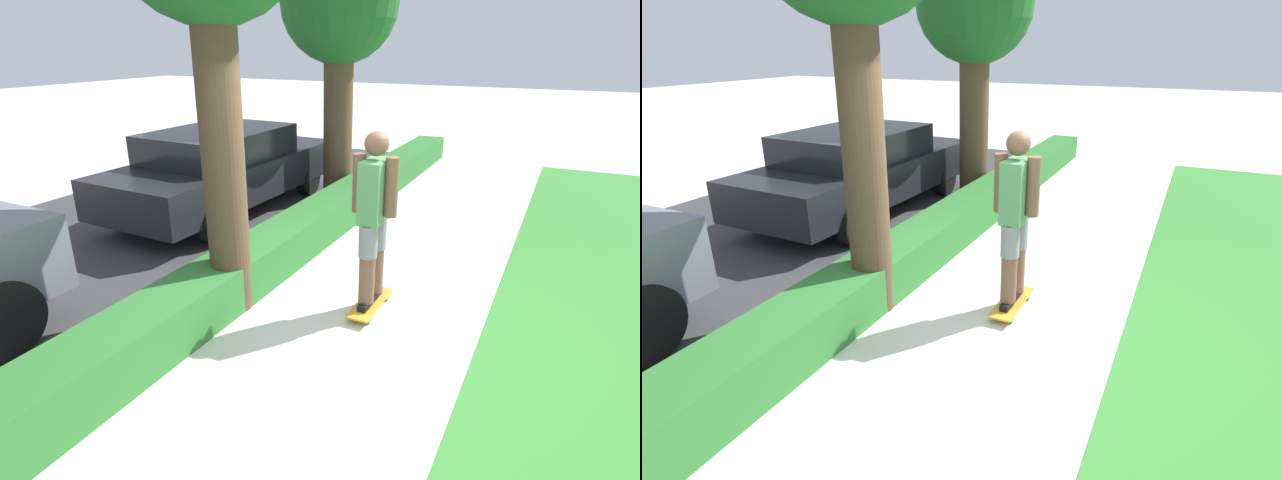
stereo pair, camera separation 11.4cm
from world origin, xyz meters
TOP-DOWN VIEW (x-y plane):
  - ground_plane at (0.00, 0.00)m, footprint 60.00×60.00m
  - street_asphalt at (0.00, 4.20)m, footprint 16.62×5.00m
  - hedge_row at (0.00, 1.60)m, footprint 16.62×0.60m
  - skateboard at (0.47, 0.15)m, footprint 0.79×0.24m
  - skater_person at (0.47, 0.15)m, footprint 0.51×0.46m
  - tree_far at (4.05, 2.19)m, footprint 1.91×1.91m
  - parked_car_middle at (2.59, 3.58)m, footprint 4.46×1.91m

SIDE VIEW (x-z plane):
  - ground_plane at x=0.00m, z-range 0.00..0.00m
  - street_asphalt at x=0.00m, z-range 0.00..0.01m
  - skateboard at x=0.47m, z-range 0.03..0.12m
  - hedge_row at x=0.00m, z-range 0.00..0.49m
  - parked_car_middle at x=2.59m, z-range 0.04..1.40m
  - skater_person at x=0.47m, z-range 0.15..1.94m
  - tree_far at x=4.05m, z-range 0.97..5.17m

